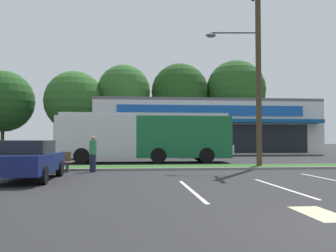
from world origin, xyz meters
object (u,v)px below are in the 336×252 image
(bus_stop_bench, at_px, (54,161))
(car_1, at_px, (56,150))
(car_0, at_px, (29,160))
(pedestrian_by_pole, at_px, (93,154))
(utility_pole, at_px, (256,67))
(city_bus, at_px, (144,136))
(car_3, at_px, (206,148))

(bus_stop_bench, xyz_separation_m, car_1, (-2.24, 11.70, 0.24))
(car_0, bearing_deg, bus_stop_bench, -3.55)
(car_0, relative_size, pedestrian_by_pole, 2.72)
(car_0, bearing_deg, pedestrian_by_pole, -31.01)
(utility_pole, relative_size, car_1, 2.22)
(utility_pole, xyz_separation_m, city_bus, (-5.91, 5.09, -3.73))
(car_3, height_order, pedestrian_by_pole, pedestrian_by_pole)
(city_bus, xyz_separation_m, car_1, (-6.70, 4.74, -1.02))
(car_0, xyz_separation_m, car_1, (-2.04, 15.02, -0.02))
(utility_pole, bearing_deg, car_1, 142.06)
(city_bus, height_order, car_3, city_bus)
(city_bus, relative_size, pedestrian_by_pole, 6.69)
(utility_pole, height_order, pedestrian_by_pole, utility_pole)
(car_0, xyz_separation_m, pedestrian_by_pole, (2.00, 3.32, 0.09))
(utility_pole, height_order, car_1, utility_pole)
(car_1, height_order, pedestrian_by_pole, pedestrian_by_pole)
(utility_pole, distance_m, car_1, 16.68)
(city_bus, bearing_deg, car_3, -129.86)
(city_bus, xyz_separation_m, car_3, (5.48, 6.49, -0.96))
(car_0, height_order, car_3, car_3)
(city_bus, xyz_separation_m, car_0, (-4.66, -10.29, -1.00))
(city_bus, distance_m, bus_stop_bench, 8.36)
(city_bus, relative_size, car_0, 2.46)
(city_bus, distance_m, pedestrian_by_pole, 7.51)
(utility_pole, bearing_deg, city_bus, 139.26)
(utility_pole, distance_m, car_3, 12.50)
(bus_stop_bench, bearing_deg, car_0, 86.45)
(city_bus, height_order, car_1, city_bus)
(car_0, distance_m, pedestrian_by_pole, 3.88)
(utility_pole, height_order, bus_stop_bench, utility_pole)
(bus_stop_bench, bearing_deg, city_bus, -122.63)
(utility_pole, bearing_deg, bus_stop_bench, -169.80)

